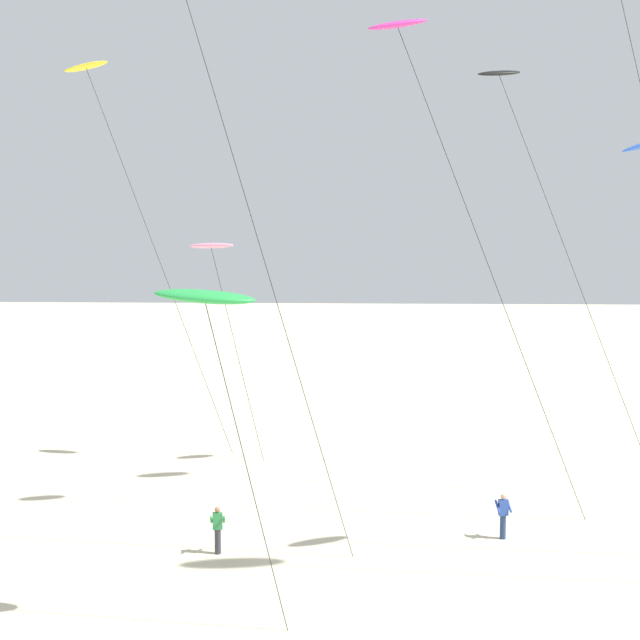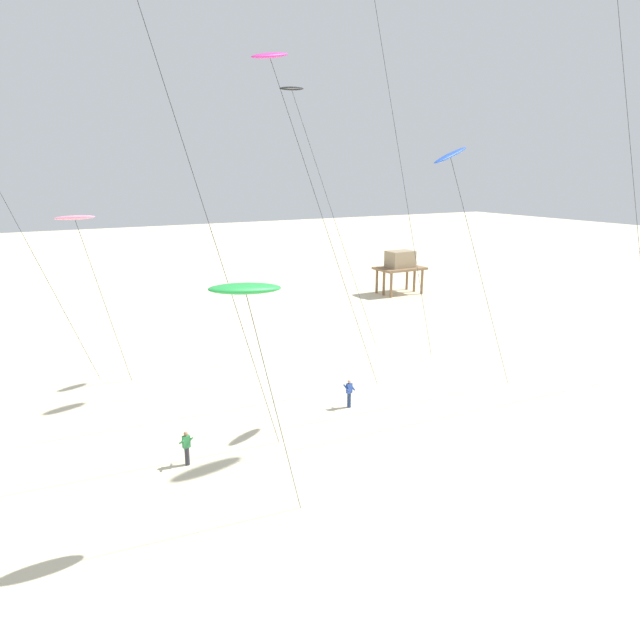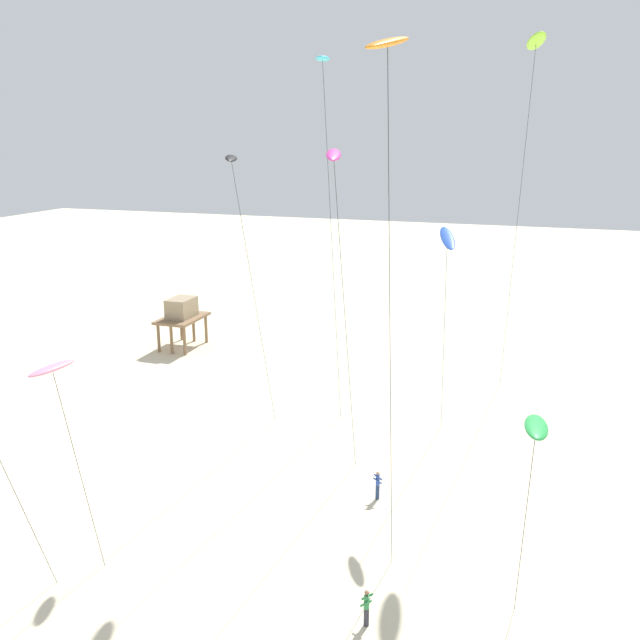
% 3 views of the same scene
% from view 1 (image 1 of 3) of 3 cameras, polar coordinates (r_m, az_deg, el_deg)
% --- Properties ---
extents(kite_yellow, '(8.00, 1.21, 19.76)m').
position_cam_1_polar(kite_yellow, '(44.64, -15.20, 15.54)').
color(kite_yellow, yellow).
rests_on(kite_yellow, ground).
extents(kite_black, '(8.66, 1.51, 18.64)m').
position_cam_1_polar(kite_black, '(40.37, 12.12, 15.36)').
color(kite_black, black).
rests_on(kite_black, ground).
extents(kite_green, '(3.57, 1.00, 9.70)m').
position_cam_1_polar(kite_green, '(22.98, -7.70, 1.48)').
color(kite_green, green).
rests_on(kite_green, ground).
extents(kite_pink, '(3.64, 1.09, 10.83)m').
position_cam_1_polar(kite_pink, '(41.62, -7.28, 4.85)').
color(kite_pink, pink).
rests_on(kite_pink, ground).
extents(kite_magenta, '(8.69, 1.45, 19.12)m').
position_cam_1_polar(kite_magenta, '(32.90, 5.44, 18.63)').
color(kite_magenta, '#D8339E').
rests_on(kite_magenta, ground).
extents(kite_flyer_nearest, '(0.61, 0.59, 1.67)m').
position_cam_1_polar(kite_flyer_nearest, '(32.53, 12.17, -12.65)').
color(kite_flyer_nearest, navy).
rests_on(kite_flyer_nearest, ground).
extents(kite_flyer_middle, '(0.60, 0.57, 1.67)m').
position_cam_1_polar(kite_flyer_middle, '(30.62, -6.88, -13.71)').
color(kite_flyer_middle, '#33333D').
rests_on(kite_flyer_middle, ground).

